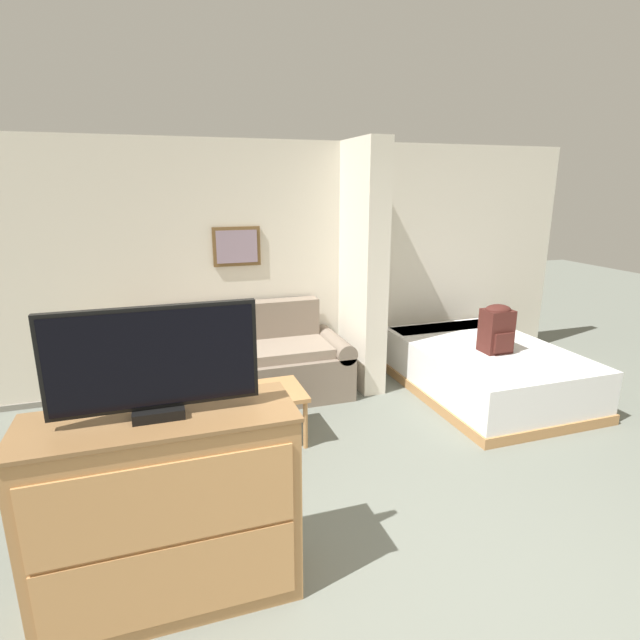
# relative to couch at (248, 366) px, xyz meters

# --- Properties ---
(ground_plane) EXTENTS (20.00, 20.00, 0.00)m
(ground_plane) POSITION_rel_couch_xyz_m (0.67, -3.10, -0.34)
(ground_plane) COLOR slate
(wall_back) EXTENTS (6.77, 0.16, 2.60)m
(wall_back) POSITION_rel_couch_xyz_m (0.67, 0.48, 0.95)
(wall_back) COLOR silver
(wall_back) RESTS_ON ground_plane
(wall_partition_pillar) EXTENTS (0.24, 0.80, 2.60)m
(wall_partition_pillar) POSITION_rel_couch_xyz_m (1.27, 0.02, 0.96)
(wall_partition_pillar) COLOR silver
(wall_partition_pillar) RESTS_ON ground_plane
(couch) EXTENTS (2.07, 0.84, 0.95)m
(couch) POSITION_rel_couch_xyz_m (0.00, 0.00, 0.00)
(couch) COLOR gray
(couch) RESTS_ON ground_plane
(coffee_table) EXTENTS (0.74, 0.55, 0.46)m
(coffee_table) POSITION_rel_couch_xyz_m (-0.07, -0.96, 0.07)
(coffee_table) COLOR #B27F4C
(coffee_table) RESTS_ON ground_plane
(side_table) EXTENTS (0.38, 0.38, 0.52)m
(side_table) POSITION_rel_couch_xyz_m (-1.22, -0.06, 0.08)
(side_table) COLOR #B27F4C
(side_table) RESTS_ON ground_plane
(table_lamp) EXTENTS (0.36, 0.36, 0.42)m
(table_lamp) POSITION_rel_couch_xyz_m (-1.22, -0.06, 0.46)
(table_lamp) COLOR tan
(table_lamp) RESTS_ON side_table
(tv_dresser) EXTENTS (1.32, 0.49, 1.07)m
(tv_dresser) POSITION_rel_couch_xyz_m (-0.86, -2.49, 0.19)
(tv_dresser) COLOR #B27F4C
(tv_dresser) RESTS_ON ground_plane
(tv) EXTENTS (0.97, 0.16, 0.55)m
(tv) POSITION_rel_couch_xyz_m (-0.86, -2.49, 1.00)
(tv) COLOR black
(tv) RESTS_ON tv_dresser
(bed) EXTENTS (1.46, 2.07, 0.51)m
(bed) POSITION_rel_couch_xyz_m (2.40, -0.65, -0.08)
(bed) COLOR #B27F4C
(bed) RESTS_ON ground_plane
(backpack) EXTENTS (0.28, 0.26, 0.49)m
(backpack) POSITION_rel_couch_xyz_m (2.37, -0.83, 0.43)
(backpack) COLOR #471E19
(backpack) RESTS_ON bed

